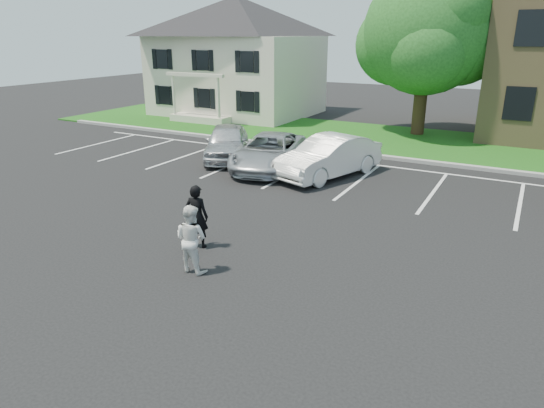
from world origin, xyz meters
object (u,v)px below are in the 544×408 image
Objects in this scene: tree at (429,34)px; man_black_suit at (197,216)px; car_silver_minivan at (269,152)px; man_white_shirt at (191,239)px; car_silver_west at (227,142)px; car_white_sedan at (329,157)px; house at (237,57)px.

tree is 18.73m from man_black_suit.
tree is 1.71× the size of car_silver_minivan.
man_white_shirt reaches higher than car_silver_west.
car_white_sedan is at bearing -11.28° from car_silver_minivan.
house is 6.00× the size of man_black_suit.
house is 15.32m from car_silver_minivan.
man_white_shirt is at bearing 111.59° from man_black_suit.
car_silver_west reaches higher than car_silver_minivan.
man_white_shirt is 9.48m from car_silver_minivan.
house is 2.00× the size of car_silver_minivan.
tree is 5.13× the size of man_black_suit.
car_silver_minivan is 1.07× the size of car_white_sedan.
house is at bearing 91.34° from car_silver_west.
house is at bearing -58.76° from man_white_shirt.
man_black_suit is at bearing -57.27° from man_white_shirt.
man_white_shirt is 0.34× the size of car_white_sedan.
house is at bearing 113.97° from car_silver_minivan.
tree is 11.22m from car_white_sedan.
man_black_suit is 0.36× the size of car_white_sedan.
man_white_shirt is 0.37× the size of car_silver_west.
man_black_suit reaches higher than man_white_shirt.
man_black_suit reaches higher than car_white_sedan.
tree is (13.01, -1.69, 1.52)m from house.
car_silver_west is (-6.42, -9.68, -4.58)m from tree.
tree is 12.49m from car_silver_west.
car_silver_minivan is (-2.14, 7.84, -0.14)m from man_black_suit.
car_white_sedan is (-1.32, -10.17, -4.55)m from tree.
man_white_shirt is at bearing -93.21° from tree.
house is 6.21× the size of man_white_shirt.
man_black_suit is 7.95m from car_white_sedan.
tree is at bearing 55.76° from car_silver_minivan.
tree reaches higher than car_white_sedan.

